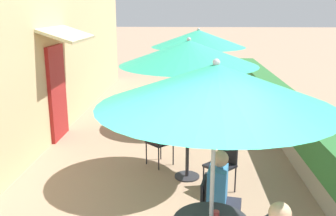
{
  "coord_description": "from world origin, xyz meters",
  "views": [
    {
      "loc": [
        0.52,
        -1.88,
        2.87
      ],
      "look_at": [
        0.15,
        5.14,
        1.0
      ],
      "focal_mm": 40.0,
      "sensor_mm": 36.0,
      "label": 1
    }
  ],
  "objects_px": {
    "patio_umbrella_near": "(216,85)",
    "seated_patron_near_right": "(222,194)",
    "patio_table_far": "(197,104)",
    "cafe_chair_far_left": "(198,99)",
    "patio_table_mid": "(187,147)",
    "coffee_cup_near": "(216,215)",
    "cafe_chair_mid_right": "(223,161)",
    "cafe_chair_mid_left": "(157,140)",
    "patio_umbrella_mid": "(189,53)",
    "cafe_chair_far_right": "(196,114)",
    "cafe_chair_near_right": "(212,206)",
    "coffee_cup_far": "(201,95)",
    "patio_umbrella_far": "(198,39)"
  },
  "relations": [
    {
      "from": "patio_umbrella_near",
      "to": "seated_patron_near_right",
      "type": "bearing_deg",
      "value": 76.36
    },
    {
      "from": "patio_table_far",
      "to": "cafe_chair_far_left",
      "type": "distance_m",
      "value": 0.74
    },
    {
      "from": "patio_table_mid",
      "to": "cafe_chair_far_left",
      "type": "relative_size",
      "value": 0.91
    },
    {
      "from": "patio_umbrella_near",
      "to": "coffee_cup_near",
      "type": "xyz_separation_m",
      "value": [
        0.05,
        0.04,
        -1.37
      ]
    },
    {
      "from": "cafe_chair_mid_right",
      "to": "patio_table_far",
      "type": "height_order",
      "value": "cafe_chair_mid_right"
    },
    {
      "from": "cafe_chair_mid_left",
      "to": "patio_umbrella_mid",
      "type": "bearing_deg",
      "value": 5.93
    },
    {
      "from": "cafe_chair_mid_right",
      "to": "cafe_chair_far_right",
      "type": "relative_size",
      "value": 1.0
    },
    {
      "from": "cafe_chair_near_right",
      "to": "coffee_cup_far",
      "type": "xyz_separation_m",
      "value": [
        0.03,
        4.88,
        0.29
      ]
    },
    {
      "from": "cafe_chair_far_left",
      "to": "seated_patron_near_right",
      "type": "bearing_deg",
      "value": 9.94
    },
    {
      "from": "seated_patron_near_right",
      "to": "cafe_chair_mid_right",
      "type": "relative_size",
      "value": 1.44
    },
    {
      "from": "patio_umbrella_near",
      "to": "seated_patron_near_right",
      "type": "height_order",
      "value": "patio_umbrella_near"
    },
    {
      "from": "coffee_cup_near",
      "to": "patio_umbrella_mid",
      "type": "bearing_deg",
      "value": 96.56
    },
    {
      "from": "patio_umbrella_mid",
      "to": "patio_table_far",
      "type": "height_order",
      "value": "patio_umbrella_mid"
    },
    {
      "from": "cafe_chair_near_right",
      "to": "coffee_cup_near",
      "type": "bearing_deg",
      "value": 9.81
    },
    {
      "from": "cafe_chair_far_left",
      "to": "patio_table_far",
      "type": "bearing_deg",
      "value": 5.93
    },
    {
      "from": "cafe_chair_near_right",
      "to": "patio_umbrella_mid",
      "type": "relative_size",
      "value": 0.36
    },
    {
      "from": "cafe_chair_near_right",
      "to": "cafe_chair_mid_right",
      "type": "relative_size",
      "value": 1.0
    },
    {
      "from": "coffee_cup_near",
      "to": "patio_table_mid",
      "type": "relative_size",
      "value": 0.11
    },
    {
      "from": "patio_umbrella_near",
      "to": "patio_umbrella_mid",
      "type": "xyz_separation_m",
      "value": [
        -0.25,
        2.64,
        0.0
      ]
    },
    {
      "from": "cafe_chair_far_right",
      "to": "cafe_chair_mid_left",
      "type": "bearing_deg",
      "value": 165.19
    },
    {
      "from": "coffee_cup_near",
      "to": "patio_umbrella_mid",
      "type": "distance_m",
      "value": 2.95
    },
    {
      "from": "patio_umbrella_near",
      "to": "patio_table_far",
      "type": "height_order",
      "value": "patio_umbrella_near"
    },
    {
      "from": "coffee_cup_far",
      "to": "coffee_cup_near",
      "type": "bearing_deg",
      "value": -90.4
    },
    {
      "from": "cafe_chair_mid_left",
      "to": "patio_table_far",
      "type": "relative_size",
      "value": 1.1
    },
    {
      "from": "coffee_cup_near",
      "to": "cafe_chair_mid_right",
      "type": "relative_size",
      "value": 0.1
    },
    {
      "from": "patio_umbrella_near",
      "to": "patio_umbrella_far",
      "type": "xyz_separation_m",
      "value": [
        -0.01,
        5.66,
        0.0
      ]
    },
    {
      "from": "patio_umbrella_far",
      "to": "cafe_chair_far_right",
      "type": "relative_size",
      "value": 2.79
    },
    {
      "from": "cafe_chair_far_left",
      "to": "patio_umbrella_mid",
      "type": "bearing_deg",
      "value": 4.33
    },
    {
      "from": "patio_table_mid",
      "to": "patio_umbrella_far",
      "type": "height_order",
      "value": "patio_umbrella_far"
    },
    {
      "from": "patio_umbrella_near",
      "to": "patio_table_mid",
      "type": "relative_size",
      "value": 3.06
    },
    {
      "from": "patio_umbrella_mid",
      "to": "cafe_chair_far_right",
      "type": "distance_m",
      "value": 2.83
    },
    {
      "from": "coffee_cup_near",
      "to": "cafe_chair_far_left",
      "type": "relative_size",
      "value": 0.1
    },
    {
      "from": "coffee_cup_near",
      "to": "patio_umbrella_far",
      "type": "relative_size",
      "value": 0.04
    },
    {
      "from": "cafe_chair_mid_left",
      "to": "patio_umbrella_near",
      "type": "bearing_deg",
      "value": -30.0
    },
    {
      "from": "cafe_chair_far_right",
      "to": "cafe_chair_far_left",
      "type": "bearing_deg",
      "value": 5.93
    },
    {
      "from": "cafe_chair_near_right",
      "to": "coffee_cup_near",
      "type": "distance_m",
      "value": 0.76
    },
    {
      "from": "patio_umbrella_near",
      "to": "cafe_chair_far_right",
      "type": "xyz_separation_m",
      "value": [
        -0.05,
        4.92,
        -1.66
      ]
    },
    {
      "from": "cafe_chair_far_left",
      "to": "patio_table_mid",
      "type": "bearing_deg",
      "value": 4.33
    },
    {
      "from": "patio_table_mid",
      "to": "coffee_cup_far",
      "type": "xyz_separation_m",
      "value": [
        0.34,
        2.99,
        0.25
      ]
    },
    {
      "from": "patio_umbrella_near",
      "to": "cafe_chair_far_left",
      "type": "distance_m",
      "value": 6.61
    },
    {
      "from": "patio_umbrella_near",
      "to": "coffee_cup_far",
      "type": "bearing_deg",
      "value": 89.08
    },
    {
      "from": "cafe_chair_near_right",
      "to": "patio_table_mid",
      "type": "bearing_deg",
      "value": -159.79
    },
    {
      "from": "seated_patron_near_right",
      "to": "coffee_cup_near",
      "type": "bearing_deg",
      "value": 0.59
    },
    {
      "from": "patio_table_mid",
      "to": "cafe_chair_far_right",
      "type": "xyz_separation_m",
      "value": [
        0.2,
        2.28,
        -0.04
      ]
    },
    {
      "from": "cafe_chair_mid_right",
      "to": "coffee_cup_far",
      "type": "height_order",
      "value": "cafe_chair_mid_right"
    },
    {
      "from": "cafe_chair_far_right",
      "to": "coffee_cup_far",
      "type": "xyz_separation_m",
      "value": [
        0.14,
        0.71,
        0.29
      ]
    },
    {
      "from": "patio_table_mid",
      "to": "cafe_chair_mid_right",
      "type": "distance_m",
      "value": 0.74
    },
    {
      "from": "cafe_chair_mid_right",
      "to": "cafe_chair_far_left",
      "type": "xyz_separation_m",
      "value": [
        -0.31,
        4.23,
        0.0
      ]
    },
    {
      "from": "cafe_chair_near_right",
      "to": "coffee_cup_near",
      "type": "relative_size",
      "value": 9.67
    },
    {
      "from": "seated_patron_near_right",
      "to": "cafe_chair_mid_right",
      "type": "xyz_separation_m",
      "value": [
        0.15,
        1.45,
        -0.17
      ]
    }
  ]
}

